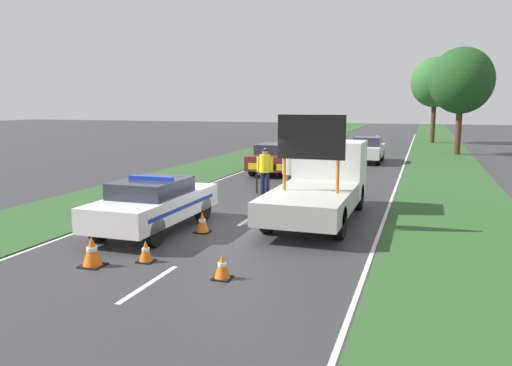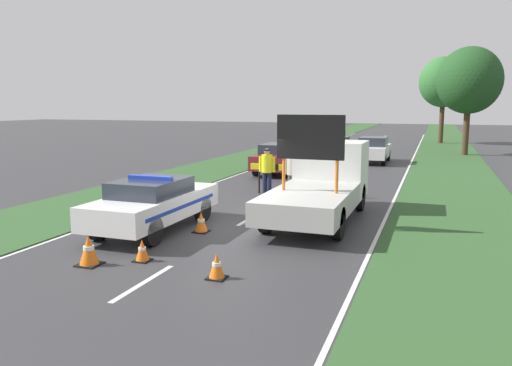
% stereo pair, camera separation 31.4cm
% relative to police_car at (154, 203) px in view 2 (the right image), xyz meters
% --- Properties ---
extents(ground_plane, '(160.00, 160.00, 0.00)m').
position_rel_police_car_xyz_m(ground_plane, '(2.01, 0.65, -0.77)').
color(ground_plane, '#333335').
extents(lane_markings, '(7.93, 65.33, 0.01)m').
position_rel_police_car_xyz_m(lane_markings, '(2.01, 15.58, -0.77)').
color(lane_markings, silver).
rests_on(lane_markings, ground).
extents(grass_verge_left, '(4.08, 120.00, 0.03)m').
position_rel_police_car_xyz_m(grass_verge_left, '(-4.05, 20.65, -0.76)').
color(grass_verge_left, '#2D5128').
rests_on(grass_verge_left, ground).
extents(grass_verge_right, '(4.08, 120.00, 0.03)m').
position_rel_police_car_xyz_m(grass_verge_right, '(8.07, 20.65, -0.76)').
color(grass_verge_right, '#2D5128').
rests_on(grass_verge_right, ground).
extents(police_car, '(1.83, 4.67, 1.54)m').
position_rel_police_car_xyz_m(police_car, '(0.00, 0.00, 0.00)').
color(police_car, white).
rests_on(police_car, ground).
extents(work_truck, '(2.21, 6.04, 3.18)m').
position_rel_police_car_xyz_m(work_truck, '(4.02, 3.23, 0.31)').
color(work_truck, white).
rests_on(work_truck, ground).
extents(road_barrier, '(3.46, 0.08, 1.17)m').
position_rel_police_car_xyz_m(road_barrier, '(2.19, 6.46, 0.21)').
color(road_barrier, black).
rests_on(road_barrier, ground).
extents(police_officer, '(0.65, 0.41, 1.81)m').
position_rel_police_car_xyz_m(police_officer, '(1.28, 6.03, 0.30)').
color(police_officer, '#191E38').
rests_on(police_officer, ground).
extents(pedestrian_civilian, '(0.65, 0.41, 1.80)m').
position_rel_police_car_xyz_m(pedestrian_civilian, '(2.36, 5.75, 0.29)').
color(pedestrian_civilian, brown).
rests_on(pedestrian_civilian, ground).
extents(traffic_cone_near_police, '(0.35, 0.35, 0.49)m').
position_rel_police_car_xyz_m(traffic_cone_near_police, '(1.23, -2.53, -0.53)').
color(traffic_cone_near_police, black).
rests_on(traffic_cone_near_police, ground).
extents(traffic_cone_centre_front, '(0.41, 0.41, 0.57)m').
position_rel_police_car_xyz_m(traffic_cone_centre_front, '(1.34, 0.22, -0.49)').
color(traffic_cone_centre_front, black).
rests_on(traffic_cone_centre_front, ground).
extents(traffic_cone_near_truck, '(0.49, 0.49, 0.67)m').
position_rel_police_car_xyz_m(traffic_cone_near_truck, '(0.30, -3.16, -0.44)').
color(traffic_cone_near_truck, black).
rests_on(traffic_cone_near_truck, ground).
extents(traffic_cone_behind_barrier, '(0.37, 0.37, 0.52)m').
position_rel_police_car_xyz_m(traffic_cone_behind_barrier, '(3.26, -3.00, -0.51)').
color(traffic_cone_behind_barrier, black).
rests_on(traffic_cone_behind_barrier, ground).
extents(queued_car_wagon_maroon, '(1.77, 4.42, 1.50)m').
position_rel_police_car_xyz_m(queued_car_wagon_maroon, '(-0.12, 12.20, 0.01)').
color(queued_car_wagon_maroon, maroon).
rests_on(queued_car_wagon_maroon, ground).
extents(queued_car_van_white, '(1.72, 4.11, 1.53)m').
position_rel_police_car_xyz_m(queued_car_van_white, '(3.77, 18.54, 0.02)').
color(queued_car_van_white, silver).
rests_on(queued_car_van_white, ground).
extents(queued_car_sedan_black, '(1.71, 4.28, 1.52)m').
position_rel_police_car_xyz_m(queued_car_sedan_black, '(0.08, 25.02, -0.00)').
color(queued_car_sedan_black, black).
rests_on(queued_car_sedan_black, ground).
extents(roadside_tree_near_left, '(4.18, 4.18, 7.58)m').
position_rel_police_car_xyz_m(roadside_tree_near_left, '(7.62, 35.65, 4.58)').
color(roadside_tree_near_left, '#42301E').
rests_on(roadside_tree_near_left, ground).
extents(roadside_tree_near_right, '(4.25, 4.25, 7.27)m').
position_rel_police_car_xyz_m(roadside_tree_near_right, '(9.14, 25.16, 4.24)').
color(roadside_tree_near_right, '#42301E').
rests_on(roadside_tree_near_right, ground).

